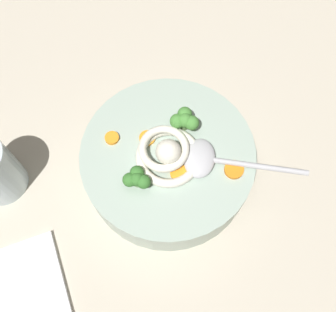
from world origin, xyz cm
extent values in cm
cube|color=#BCB29E|center=(0.00, 0.00, 1.36)|extent=(106.12, 106.12, 2.72)
cylinder|color=#9EB2A3|center=(2.56, 0.44, 6.12)|extent=(25.19, 25.19, 6.81)
cylinder|color=olive|center=(2.56, 0.44, 6.39)|extent=(22.16, 22.16, 6.26)
torus|color=silver|center=(2.51, 0.80, 10.16)|extent=(9.20, 9.20, 1.27)
torus|color=silver|center=(3.11, 0.41, 11.17)|extent=(9.86, 9.86, 1.14)
sphere|color=silver|center=(2.51, 0.80, 11.81)|extent=(3.57, 3.57, 3.57)
ellipsoid|color=#B7B7BC|center=(-1.78, 1.23, 10.32)|extent=(5.41, 6.69, 1.60)
cylinder|color=#B7B7BC|center=(-9.15, 2.59, 10.32)|extent=(14.90, 3.49, 0.80)
cylinder|color=#7A9E60|center=(6.83, 4.50, 10.05)|extent=(0.99, 0.99, 1.06)
sphere|color=#38752D|center=(6.83, 4.50, 11.55)|extent=(1.94, 1.94, 1.94)
sphere|color=#38752D|center=(7.80, 4.50, 11.37)|extent=(1.94, 1.94, 1.94)
sphere|color=#38752D|center=(5.95, 4.85, 11.46)|extent=(1.94, 1.94, 1.94)
sphere|color=#38752D|center=(6.83, 3.53, 11.41)|extent=(1.94, 1.94, 1.94)
cylinder|color=#7A9E60|center=(0.06, -4.01, 10.10)|extent=(1.08, 1.08, 1.16)
sphere|color=#478938|center=(0.06, -4.01, 11.74)|extent=(2.12, 2.12, 2.12)
sphere|color=#478938|center=(1.12, -4.01, 11.55)|extent=(2.12, 2.12, 2.12)
sphere|color=#478938|center=(-0.91, -3.63, 11.65)|extent=(2.12, 2.12, 2.12)
sphere|color=#478938|center=(0.06, -5.07, 11.59)|extent=(2.12, 2.12, 2.12)
cylinder|color=orange|center=(5.45, -2.35, 9.78)|extent=(2.31, 2.31, 0.50)
cylinder|color=orange|center=(-6.50, 2.92, 9.82)|extent=(2.70, 2.70, 0.60)
cylinder|color=orange|center=(10.51, -2.50, 9.80)|extent=(2.04, 2.04, 0.56)
cylinder|color=orange|center=(1.12, 3.15, 9.78)|extent=(2.47, 2.47, 0.51)
cube|color=white|center=(25.19, 18.08, 3.12)|extent=(18.95, 17.71, 0.80)
camera|label=1|loc=(3.27, 22.37, 61.01)|focal=42.41mm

